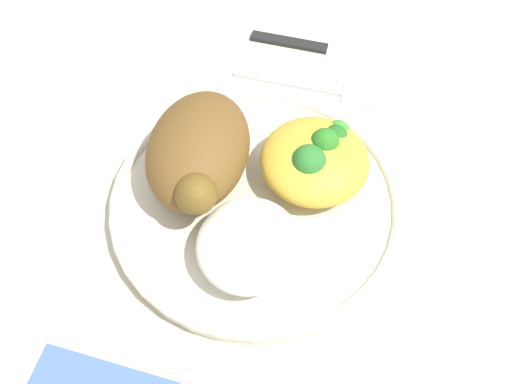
{
  "coord_description": "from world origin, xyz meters",
  "views": [
    {
      "loc": [
        0.3,
        0.06,
        0.48
      ],
      "look_at": [
        0.0,
        0.0,
        0.03
      ],
      "focal_mm": 46.46,
      "sensor_mm": 36.0,
      "label": 1
    }
  ],
  "objects_px": {
    "plate": "(256,204)",
    "rice_pile": "(249,245)",
    "roasted_chicken": "(198,152)",
    "knife": "(326,48)",
    "fork": "(315,87)",
    "mac_cheese_with_broccoli": "(316,158)"
  },
  "relations": [
    {
      "from": "fork",
      "to": "knife",
      "type": "bearing_deg",
      "value": 177.19
    },
    {
      "from": "roasted_chicken",
      "to": "knife",
      "type": "xyz_separation_m",
      "value": [
        -0.19,
        0.08,
        -0.05
      ]
    },
    {
      "from": "plate",
      "to": "fork",
      "type": "distance_m",
      "value": 0.15
    },
    {
      "from": "plate",
      "to": "knife",
      "type": "xyz_separation_m",
      "value": [
        -0.21,
        0.03,
        -0.01
      ]
    },
    {
      "from": "knife",
      "to": "rice_pile",
      "type": "bearing_deg",
      "value": -5.32
    },
    {
      "from": "rice_pile",
      "to": "mac_cheese_with_broccoli",
      "type": "xyz_separation_m",
      "value": [
        -0.09,
        0.04,
        0.0
      ]
    },
    {
      "from": "roasted_chicken",
      "to": "knife",
      "type": "height_order",
      "value": "roasted_chicken"
    },
    {
      "from": "plate",
      "to": "fork",
      "type": "relative_size",
      "value": 1.74
    },
    {
      "from": "plate",
      "to": "fork",
      "type": "xyz_separation_m",
      "value": [
        -0.15,
        0.03,
        -0.01
      ]
    },
    {
      "from": "rice_pile",
      "to": "mac_cheese_with_broccoli",
      "type": "relative_size",
      "value": 0.93
    },
    {
      "from": "mac_cheese_with_broccoli",
      "to": "roasted_chicken",
      "type": "bearing_deg",
      "value": -77.28
    },
    {
      "from": "rice_pile",
      "to": "knife",
      "type": "relative_size",
      "value": 0.45
    },
    {
      "from": "roasted_chicken",
      "to": "mac_cheese_with_broccoli",
      "type": "relative_size",
      "value": 1.38
    },
    {
      "from": "plate",
      "to": "mac_cheese_with_broccoli",
      "type": "height_order",
      "value": "mac_cheese_with_broccoli"
    },
    {
      "from": "mac_cheese_with_broccoli",
      "to": "fork",
      "type": "distance_m",
      "value": 0.12
    },
    {
      "from": "rice_pile",
      "to": "mac_cheese_with_broccoli",
      "type": "distance_m",
      "value": 0.1
    },
    {
      "from": "roasted_chicken",
      "to": "knife",
      "type": "relative_size",
      "value": 0.66
    },
    {
      "from": "roasted_chicken",
      "to": "knife",
      "type": "bearing_deg",
      "value": 156.86
    },
    {
      "from": "plate",
      "to": "rice_pile",
      "type": "height_order",
      "value": "rice_pile"
    },
    {
      "from": "fork",
      "to": "roasted_chicken",
      "type": "bearing_deg",
      "value": -30.07
    },
    {
      "from": "plate",
      "to": "mac_cheese_with_broccoli",
      "type": "distance_m",
      "value": 0.06
    },
    {
      "from": "rice_pile",
      "to": "plate",
      "type": "bearing_deg",
      "value": -174.01
    }
  ]
}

